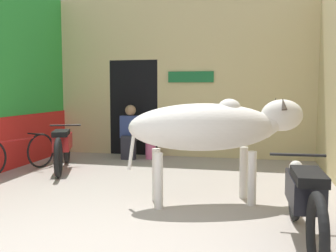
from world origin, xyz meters
The scene contains 7 objects.
wall_back_with_doorway centered at (-0.35, 5.61, 1.51)m, with size 5.57×0.93×3.47m.
cow centered at (1.05, 2.02, 0.98)m, with size 2.30×1.23×1.37m.
motorcycle_near centered at (2.05, 0.88, 0.45)m, with size 0.58×2.02×0.78m.
motorcycle_far centered at (-1.83, 3.50, 0.45)m, with size 0.86×1.88×0.78m.
bicycle centered at (-2.48, 3.08, 0.33)m, with size 0.61×1.66×0.66m.
shopkeeper_seated centered at (-1.00, 4.87, 0.59)m, with size 0.42×0.34×1.13m.
plastic_stool centered at (-0.57, 4.93, 0.21)m, with size 0.31×0.31×0.39m.
Camera 1 is at (1.59, -2.97, 1.47)m, focal length 42.00 mm.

